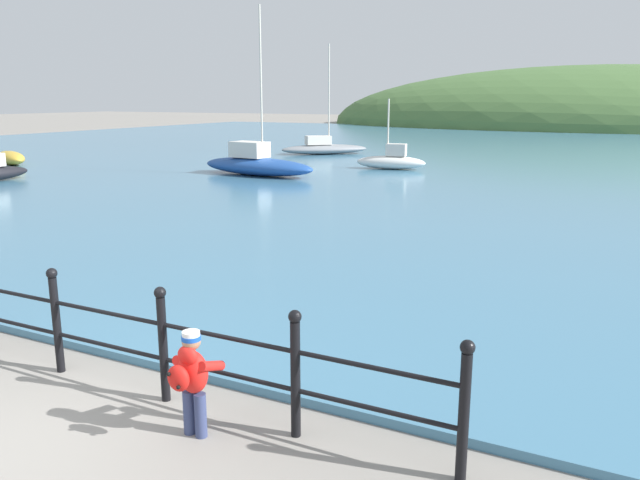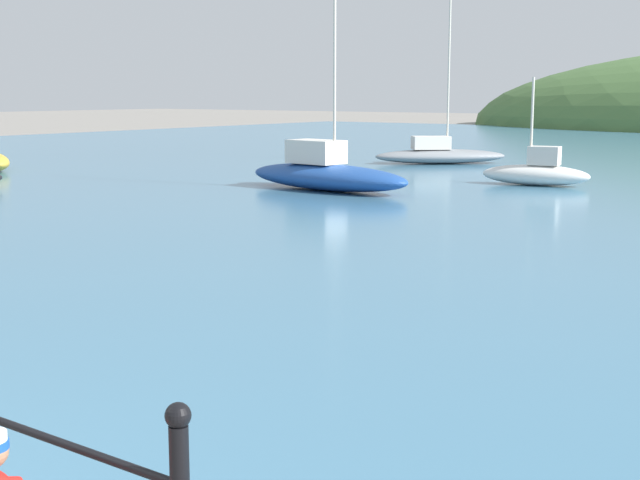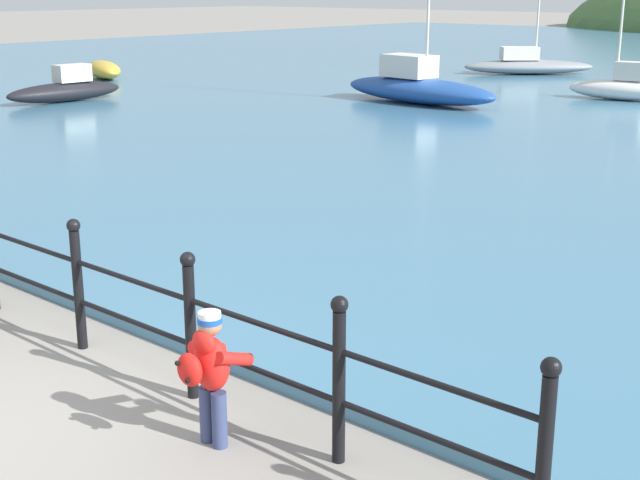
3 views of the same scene
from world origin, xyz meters
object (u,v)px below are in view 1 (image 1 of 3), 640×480
(boat_green_fishing, at_px, (10,158))
(boat_nearest_quay, at_px, (257,164))
(child_in_coat, at_px, (191,374))
(boat_twin_mast, at_px, (391,161))
(boat_mid_harbor, at_px, (324,148))

(boat_green_fishing, height_order, boat_nearest_quay, boat_nearest_quay)
(child_in_coat, distance_m, boat_nearest_quay, 18.82)
(boat_twin_mast, relative_size, boat_mid_harbor, 0.54)
(boat_nearest_quay, bearing_deg, child_in_coat, -59.19)
(boat_mid_harbor, relative_size, boat_nearest_quay, 0.90)
(boat_twin_mast, bearing_deg, boat_nearest_quay, -132.84)
(boat_green_fishing, bearing_deg, boat_nearest_quay, 7.89)
(boat_nearest_quay, bearing_deg, boat_green_fishing, -172.11)
(child_in_coat, xyz_separation_m, boat_green_fishing, (-21.54, 14.52, -0.22))
(boat_mid_harbor, relative_size, boat_green_fishing, 1.75)
(child_in_coat, height_order, boat_green_fishing, child_in_coat)
(boat_mid_harbor, bearing_deg, child_in_coat, -65.89)
(boat_mid_harbor, bearing_deg, boat_green_fishing, -133.04)
(boat_twin_mast, xyz_separation_m, boat_green_fishing, (-15.81, -5.87, -0.06))
(boat_green_fishing, distance_m, boat_nearest_quay, 12.01)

